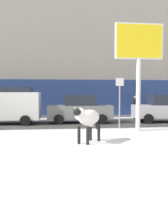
# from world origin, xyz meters

# --- Properties ---
(ground_plane) EXTENTS (120.00, 120.00, 0.00)m
(ground_plane) POSITION_xyz_m (0.00, 0.00, 0.00)
(ground_plane) COLOR white
(road_strip) EXTENTS (60.00, 5.60, 0.01)m
(road_strip) POSITION_xyz_m (0.00, 8.57, 0.00)
(road_strip) COLOR #423F3F
(road_strip) RESTS_ON ground
(building_facade) EXTENTS (44.00, 6.10, 13.00)m
(building_facade) POSITION_xyz_m (0.00, 15.77, 6.48)
(building_facade) COLOR gray
(building_facade) RESTS_ON ground
(cow_holstein) EXTENTS (1.47, 1.77, 1.54)m
(cow_holstein) POSITION_xyz_m (-0.17, 1.35, 1.00)
(cow_holstein) COLOR silver
(cow_holstein) RESTS_ON ground
(billboard) EXTENTS (2.52, 0.24, 5.56)m
(billboard) POSITION_xyz_m (2.95, 4.51, 4.31)
(billboard) COLOR silver
(billboard) RESTS_ON ground
(car_white_van) EXTENTS (4.72, 2.37, 2.32)m
(car_white_van) POSITION_xyz_m (-4.46, 8.65, 1.24)
(car_white_van) COLOR white
(car_white_van) RESTS_ON ground
(car_grey_sedan) EXTENTS (4.31, 2.21, 1.84)m
(car_grey_sedan) POSITION_xyz_m (0.39, 8.75, 0.91)
(car_grey_sedan) COLOR slate
(car_grey_sedan) RESTS_ON ground
(car_silver_sedan) EXTENTS (4.31, 2.21, 1.84)m
(car_silver_sedan) POSITION_xyz_m (6.12, 8.46, 0.91)
(car_silver_sedan) COLOR #B7BABF
(car_silver_sedan) RESTS_ON ground
(pedestrian_near_billboard) EXTENTS (0.36, 0.24, 1.73)m
(pedestrian_near_billboard) POSITION_xyz_m (4.94, 11.25, 0.88)
(pedestrian_near_billboard) COLOR #282833
(pedestrian_near_billboard) RESTS_ON ground
(pedestrian_by_cars) EXTENTS (0.36, 0.24, 1.73)m
(pedestrian_by_cars) POSITION_xyz_m (7.19, 11.25, 0.88)
(pedestrian_by_cars) COLOR #282833
(pedestrian_by_cars) RESTS_ON ground
(street_sign) EXTENTS (0.44, 0.08, 2.82)m
(street_sign) POSITION_xyz_m (2.25, 5.63, 1.67)
(street_sign) COLOR gray
(street_sign) RESTS_ON ground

